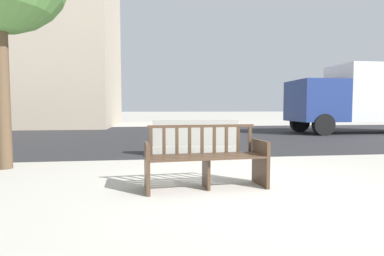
{
  "coord_description": "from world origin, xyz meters",
  "views": [
    {
      "loc": [
        -1.48,
        -3.86,
        1.12
      ],
      "look_at": [
        -0.74,
        1.72,
        0.75
      ],
      "focal_mm": 28.0,
      "sensor_mm": 36.0,
      "label": 1
    }
  ],
  "objects": [
    {
      "name": "street_bench",
      "position": [
        -0.74,
        0.24,
        0.4
      ],
      "size": [
        1.72,
        0.65,
        0.88
      ],
      "color": "#473323",
      "rests_on": "ground"
    },
    {
      "name": "delivery_truck",
      "position": [
        8.32,
        8.58,
        1.69
      ],
      "size": [
        6.82,
        2.38,
        3.05
      ],
      "color": "navy",
      "rests_on": "ground"
    },
    {
      "name": "jersey_barrier_centre",
      "position": [
        -0.47,
        3.17,
        0.34
      ],
      "size": [
        2.03,
        0.78,
        0.84
      ],
      "color": "gray",
      "rests_on": "ground"
    },
    {
      "name": "ground_plane",
      "position": [
        0.0,
        0.0,
        0.0
      ],
      "size": [
        200.0,
        200.0,
        0.0
      ],
      "primitive_type": "plane",
      "color": "#ADA89E"
    },
    {
      "name": "street_asphalt",
      "position": [
        0.0,
        8.7,
        0.0
      ],
      "size": [
        120.0,
        12.0,
        0.01
      ],
      "primitive_type": "cube",
      "color": "#28282B",
      "rests_on": "ground"
    }
  ]
}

